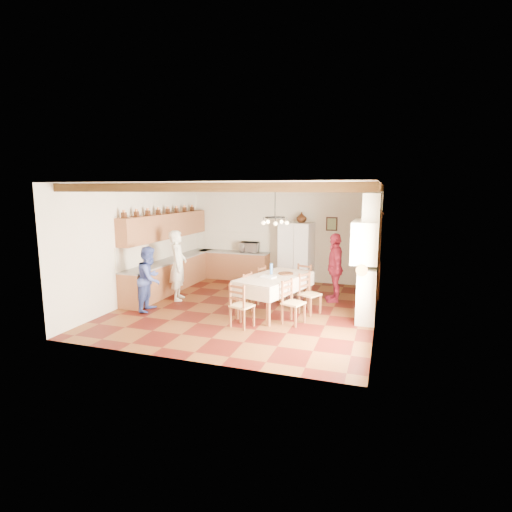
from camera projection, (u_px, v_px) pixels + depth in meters
The scene contains 31 objects.
floor at pixel (248, 308), 9.84m from camera, with size 6.00×6.50×0.02m, color #49120C.
ceiling at pixel (248, 184), 9.34m from camera, with size 6.00×6.50×0.02m, color beige.
wall_back at pixel (282, 234), 12.64m from camera, with size 6.00×0.02×3.00m, color beige.
wall_front at pixel (182, 274), 6.54m from camera, with size 6.00×0.02×3.00m, color beige.
wall_left at pixel (141, 242), 10.52m from camera, with size 0.02×6.50×3.00m, color beige.
wall_right at pixel (379, 254), 8.66m from camera, with size 0.02×6.50×3.00m, color beige.
ceiling_beams at pixel (248, 188), 9.36m from camera, with size 6.00×6.30×0.16m, color #3B2210, non-canonical shape.
lower_cabinets_left at pixel (173, 275), 11.58m from camera, with size 0.60×4.30×0.86m, color brown.
lower_cabinets_back at pixel (234, 266), 13.01m from camera, with size 2.30×0.60×0.86m, color brown.
countertop_left at pixel (172, 260), 11.51m from camera, with size 0.62×4.30×0.04m, color gray.
countertop_back at pixel (233, 252), 12.94m from camera, with size 2.34×0.62×0.04m, color gray.
backsplash_left at pixel (163, 248), 11.55m from camera, with size 0.03×4.30×0.60m, color beige.
backsplash_back at pixel (236, 241), 13.15m from camera, with size 2.30×0.03×0.60m, color beige.
upper_cabinets at pixel (167, 226), 11.39m from camera, with size 0.35×4.20×0.70m, color brown.
fireplace at pixel (365, 256), 8.95m from camera, with size 0.56×1.60×2.80m, color beige, non-canonical shape.
wall_picture at pixel (332, 224), 12.08m from camera, with size 0.34×0.03×0.42m, color black.
refrigerator at pixel (296, 253), 12.22m from camera, with size 0.95×0.78×1.90m, color white.
hutch at pixel (370, 253), 10.93m from camera, with size 0.53×1.27×2.31m, color #3A150C, non-canonical shape.
dining_table at pixel (275, 279), 9.34m from camera, with size 1.56×2.23×0.88m.
chandelier at pixel (275, 217), 9.10m from camera, with size 0.47×0.47×0.03m, color black.
chair_left_near at pixel (241, 292), 9.45m from camera, with size 0.42×0.40×0.96m, color brown, non-canonical shape.
chair_left_far at pixel (256, 284), 10.23m from camera, with size 0.42×0.40×0.96m, color brown, non-canonical shape.
chair_right_near at pixel (293, 302), 8.58m from camera, with size 0.42×0.40×0.96m, color brown, non-canonical shape.
chair_right_far at pixel (310, 294), 9.29m from camera, with size 0.42×0.40×0.96m, color brown, non-canonical shape.
chair_end_near at pixel (242, 305), 8.39m from camera, with size 0.42×0.40×0.96m, color brown, non-canonical shape.
chair_end_far at pixel (301, 283), 10.32m from camera, with size 0.42×0.40×0.96m, color brown, non-canonical shape.
person_man at pixel (178, 265), 10.42m from camera, with size 0.67×0.44×1.84m, color white.
person_woman_blue at pixel (150, 279), 9.51m from camera, with size 0.76×0.59×1.56m, color #3F52AB.
person_woman_red at pixel (335, 268), 10.28m from camera, with size 1.05×0.44×1.78m, color #A4223C.
microwave at pixel (250, 247), 12.73m from camera, with size 0.59×0.40×0.32m, color silver.
fridge_vase at pixel (302, 217), 11.99m from camera, with size 0.30×0.30×0.32m, color #3A150C.
Camera 1 is at (3.16, -8.96, 2.86)m, focal length 28.00 mm.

